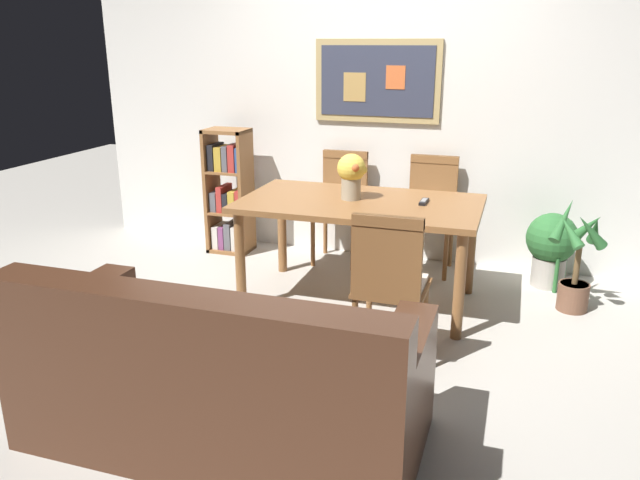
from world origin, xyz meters
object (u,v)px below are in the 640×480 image
(dining_table, at_px, (360,213))
(bookshelf, at_px, (230,195))
(tv_remote, at_px, (424,202))
(dining_chair_far_left, at_px, (342,197))
(dining_chair_far_right, at_px, (431,204))
(potted_ivy, at_px, (551,245))
(leather_couch, at_px, (218,383))
(dining_chair_near_right, at_px, (390,277))
(flower_vase, at_px, (351,173))
(potted_palm, at_px, (576,263))

(dining_table, relative_size, bookshelf, 1.52)
(tv_remote, bearing_deg, dining_table, -170.66)
(dining_chair_far_left, relative_size, tv_remote, 5.79)
(dining_chair_far_right, height_order, potted_ivy, dining_chair_far_right)
(dining_table, bearing_deg, leather_couch, -95.82)
(dining_chair_near_right, height_order, potted_ivy, dining_chair_near_right)
(dining_table, distance_m, dining_chair_near_right, 0.93)
(potted_ivy, bearing_deg, dining_chair_far_right, 172.73)
(dining_table, height_order, dining_chair_far_left, dining_chair_far_left)
(bookshelf, bearing_deg, flower_vase, -28.77)
(dining_table, height_order, bookshelf, bookshelf)
(bookshelf, relative_size, potted_ivy, 1.89)
(potted_palm, bearing_deg, potted_ivy, 109.05)
(dining_chair_far_right, bearing_deg, dining_table, -113.68)
(dining_chair_far_left, distance_m, bookshelf, 0.99)
(dining_chair_near_right, relative_size, flower_vase, 2.89)
(tv_remote, bearing_deg, dining_chair_far_left, 136.33)
(dining_chair_far_right, relative_size, flower_vase, 2.89)
(dining_chair_near_right, xyz_separation_m, tv_remote, (0.04, 0.91, 0.21))
(flower_vase, bearing_deg, potted_palm, 9.90)
(leather_couch, height_order, bookshelf, bookshelf)
(flower_vase, bearing_deg, dining_chair_far_left, 110.37)
(dining_chair_far_right, distance_m, dining_chair_near_right, 1.68)
(dining_chair_far_left, distance_m, leather_couch, 2.64)
(tv_remote, bearing_deg, dining_chair_near_right, -92.24)
(dining_table, relative_size, dining_chair_far_left, 1.79)
(dining_chair_near_right, xyz_separation_m, potted_ivy, (0.91, 1.56, -0.22))
(leather_couch, bearing_deg, dining_chair_far_right, 78.20)
(potted_ivy, bearing_deg, tv_remote, -143.30)
(dining_chair_far_right, bearing_deg, dining_chair_far_left, -179.25)
(flower_vase, bearing_deg, dining_chair_far_right, 61.40)
(dining_chair_far_left, xyz_separation_m, tv_remote, (0.79, -0.76, 0.21))
(dining_chair_near_right, bearing_deg, dining_chair_far_right, 90.75)
(dining_chair_far_right, relative_size, leather_couch, 0.51)
(dining_table, distance_m, leather_couch, 1.84)
(dining_chair_near_right, distance_m, potted_ivy, 1.82)
(bookshelf, bearing_deg, tv_remote, -20.43)
(dining_chair_far_right, xyz_separation_m, leather_couch, (-0.55, -2.64, -0.23))
(potted_palm, height_order, flower_vase, flower_vase)
(potted_ivy, bearing_deg, flower_vase, -153.27)
(tv_remote, bearing_deg, leather_couch, -108.02)
(bookshelf, bearing_deg, leather_couch, -65.26)
(dining_chair_far_left, relative_size, leather_couch, 0.51)
(dining_table, relative_size, potted_palm, 2.12)
(dining_chair_near_right, relative_size, bookshelf, 0.85)
(bookshelf, relative_size, tv_remote, 6.84)
(potted_palm, xyz_separation_m, flower_vase, (-1.51, -0.26, 0.58))
(potted_palm, distance_m, tv_remote, 1.12)
(dining_chair_far_right, xyz_separation_m, potted_palm, (1.07, -0.54, -0.20))
(dining_table, distance_m, potted_palm, 1.50)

